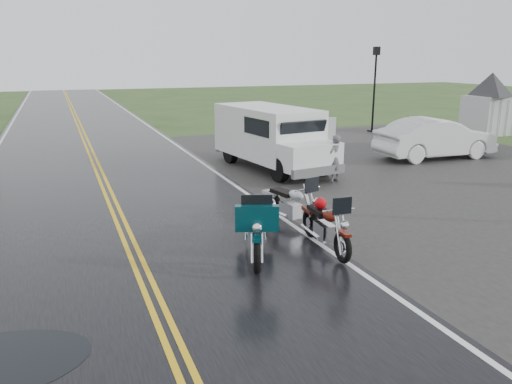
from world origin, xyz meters
TOP-DOWN VIEW (x-y plane):
  - ground at (0.00, 0.00)m, footprint 120.00×120.00m
  - road at (0.00, 10.00)m, footprint 8.00×100.00m
  - parking_pad at (11.00, 5.00)m, footprint 14.00×24.00m
  - visitor_center at (20.00, 12.00)m, footprint 16.00×10.00m
  - motorcycle_red at (3.69, -0.30)m, footprint 0.96×2.21m
  - motorcycle_teal at (1.97, -0.13)m, footprint 1.72×2.66m
  - motorcycle_silver at (3.93, 1.33)m, footprint 1.25×2.30m
  - van_white at (5.32, 6.25)m, footprint 2.95×6.02m
  - person_at_van at (6.97, 5.63)m, footprint 0.66×0.58m
  - sedan_white at (12.74, 7.59)m, footprint 4.91×1.87m
  - lamp_post_far_right at (14.76, 14.84)m, footprint 0.39×0.39m

SIDE VIEW (x-z plane):
  - ground at x=0.00m, z-range 0.00..0.00m
  - parking_pad at x=11.00m, z-range 0.00..0.03m
  - road at x=0.00m, z-range 0.00..0.04m
  - motorcycle_red at x=3.69m, z-range 0.00..1.27m
  - motorcycle_silver at x=3.93m, z-range 0.00..1.29m
  - motorcycle_teal at x=1.97m, z-range 0.00..1.48m
  - person_at_van at x=6.97m, z-range 0.00..1.52m
  - sedan_white at x=12.74m, z-range 0.00..1.60m
  - van_white at x=5.32m, z-range 0.00..2.27m
  - lamp_post_far_right at x=14.76m, z-range 0.00..4.55m
  - visitor_center at x=20.00m, z-range 0.00..4.80m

